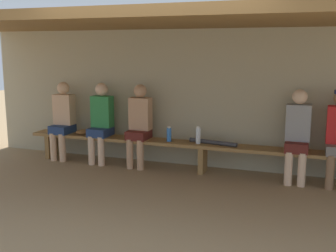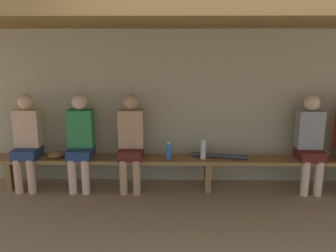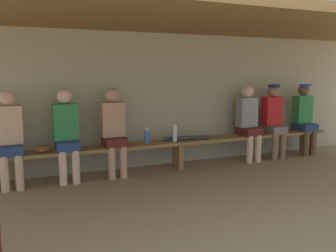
{
  "view_description": "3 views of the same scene",
  "coord_description": "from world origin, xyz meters",
  "px_view_note": "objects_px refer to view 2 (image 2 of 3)",
  "views": [
    {
      "loc": [
        1.59,
        -4.51,
        1.9
      ],
      "look_at": [
        -0.48,
        1.31,
        0.75
      ],
      "focal_mm": 44.64,
      "sensor_mm": 36.0,
      "label": 1
    },
    {
      "loc": [
        -0.46,
        -3.22,
        2.04
      ],
      "look_at": [
        -0.55,
        1.23,
        0.99
      ],
      "focal_mm": 38.77,
      "sensor_mm": 36.0,
      "label": 2
    },
    {
      "loc": [
        -2.36,
        -3.61,
        1.57
      ],
      "look_at": [
        -0.34,
        1.16,
        0.78
      ],
      "focal_mm": 37.83,
      "sensor_mm": 36.0,
      "label": 3
    }
  ],
  "objects_px": {
    "player_shirtless_tan": "(80,138)",
    "water_bottle_orange": "(169,150)",
    "water_bottle_clear": "(203,150)",
    "player_near_post": "(310,140)",
    "bench": "(208,163)",
    "baseball_glove_worn": "(57,155)",
    "baseball_bat": "(219,156)",
    "player_in_white": "(131,139)",
    "player_in_blue": "(27,138)"
  },
  "relations": [
    {
      "from": "player_near_post",
      "to": "bench",
      "type": "bearing_deg",
      "value": -179.87
    },
    {
      "from": "player_shirtless_tan",
      "to": "player_in_white",
      "type": "distance_m",
      "value": 0.7
    },
    {
      "from": "player_in_white",
      "to": "water_bottle_orange",
      "type": "bearing_deg",
      "value": -2.79
    },
    {
      "from": "player_in_blue",
      "to": "baseball_glove_worn",
      "type": "bearing_deg",
      "value": -4.1
    },
    {
      "from": "player_in_blue",
      "to": "water_bottle_orange",
      "type": "relative_size",
      "value": 5.6
    },
    {
      "from": "player_in_blue",
      "to": "player_shirtless_tan",
      "type": "height_order",
      "value": "same"
    },
    {
      "from": "bench",
      "to": "player_in_white",
      "type": "distance_m",
      "value": 1.12
    },
    {
      "from": "player_in_blue",
      "to": "player_shirtless_tan",
      "type": "distance_m",
      "value": 0.74
    },
    {
      "from": "player_in_white",
      "to": "water_bottle_orange",
      "type": "xyz_separation_m",
      "value": [
        0.52,
        -0.03,
        -0.16
      ]
    },
    {
      "from": "bench",
      "to": "player_shirtless_tan",
      "type": "height_order",
      "value": "player_shirtless_tan"
    },
    {
      "from": "player_in_blue",
      "to": "water_bottle_orange",
      "type": "distance_m",
      "value": 1.96
    },
    {
      "from": "bench",
      "to": "player_in_blue",
      "type": "relative_size",
      "value": 4.49
    },
    {
      "from": "player_in_blue",
      "to": "player_shirtless_tan",
      "type": "relative_size",
      "value": 1.0
    },
    {
      "from": "player_in_white",
      "to": "water_bottle_orange",
      "type": "relative_size",
      "value": 5.6
    },
    {
      "from": "player_in_white",
      "to": "player_shirtless_tan",
      "type": "bearing_deg",
      "value": 180.0
    },
    {
      "from": "player_in_blue",
      "to": "water_bottle_orange",
      "type": "bearing_deg",
      "value": -0.74
    },
    {
      "from": "player_shirtless_tan",
      "to": "baseball_glove_worn",
      "type": "relative_size",
      "value": 5.56
    },
    {
      "from": "player_near_post",
      "to": "player_shirtless_tan",
      "type": "xyz_separation_m",
      "value": [
        -3.14,
        0.0,
        0.0
      ]
    },
    {
      "from": "bench",
      "to": "player_shirtless_tan",
      "type": "relative_size",
      "value": 4.49
    },
    {
      "from": "player_near_post",
      "to": "water_bottle_orange",
      "type": "xyz_separation_m",
      "value": [
        -1.92,
        -0.03,
        -0.16
      ]
    },
    {
      "from": "water_bottle_clear",
      "to": "baseball_bat",
      "type": "distance_m",
      "value": 0.25
    },
    {
      "from": "bench",
      "to": "baseball_glove_worn",
      "type": "distance_m",
      "value": 2.09
    },
    {
      "from": "player_in_blue",
      "to": "baseball_bat",
      "type": "xyz_separation_m",
      "value": [
        2.65,
        -0.0,
        -0.24
      ]
    },
    {
      "from": "water_bottle_orange",
      "to": "baseball_glove_worn",
      "type": "xyz_separation_m",
      "value": [
        -1.54,
        -0.0,
        -0.07
      ]
    },
    {
      "from": "water_bottle_clear",
      "to": "player_near_post",
      "type": "bearing_deg",
      "value": 1.18
    },
    {
      "from": "water_bottle_clear",
      "to": "baseball_glove_worn",
      "type": "distance_m",
      "value": 2.02
    },
    {
      "from": "player_shirtless_tan",
      "to": "baseball_bat",
      "type": "distance_m",
      "value": 1.93
    },
    {
      "from": "player_in_white",
      "to": "water_bottle_clear",
      "type": "relative_size",
      "value": 5.01
    },
    {
      "from": "baseball_glove_worn",
      "to": "player_in_white",
      "type": "bearing_deg",
      "value": 145.92
    },
    {
      "from": "player_in_white",
      "to": "baseball_glove_worn",
      "type": "height_order",
      "value": "player_in_white"
    },
    {
      "from": "player_near_post",
      "to": "baseball_glove_worn",
      "type": "bearing_deg",
      "value": -179.51
    },
    {
      "from": "player_shirtless_tan",
      "to": "water_bottle_clear",
      "type": "bearing_deg",
      "value": -1.02
    },
    {
      "from": "player_in_blue",
      "to": "player_shirtless_tan",
      "type": "bearing_deg",
      "value": 0.0
    },
    {
      "from": "player_near_post",
      "to": "water_bottle_orange",
      "type": "bearing_deg",
      "value": -179.25
    },
    {
      "from": "player_in_blue",
      "to": "baseball_bat",
      "type": "bearing_deg",
      "value": -0.07
    },
    {
      "from": "player_shirtless_tan",
      "to": "player_in_white",
      "type": "relative_size",
      "value": 1.0
    },
    {
      "from": "player_near_post",
      "to": "baseball_glove_worn",
      "type": "xyz_separation_m",
      "value": [
        -3.47,
        -0.03,
        -0.22
      ]
    },
    {
      "from": "player_near_post",
      "to": "water_bottle_clear",
      "type": "bearing_deg",
      "value": -178.82
    },
    {
      "from": "player_near_post",
      "to": "baseball_bat",
      "type": "relative_size",
      "value": 1.72
    },
    {
      "from": "water_bottle_orange",
      "to": "baseball_bat",
      "type": "distance_m",
      "value": 0.71
    },
    {
      "from": "player_shirtless_tan",
      "to": "water_bottle_orange",
      "type": "height_order",
      "value": "player_shirtless_tan"
    },
    {
      "from": "water_bottle_clear",
      "to": "water_bottle_orange",
      "type": "bearing_deg",
      "value": 179.43
    },
    {
      "from": "player_in_blue",
      "to": "water_bottle_clear",
      "type": "bearing_deg",
      "value": -0.71
    },
    {
      "from": "player_in_blue",
      "to": "player_near_post",
      "type": "distance_m",
      "value": 3.88
    },
    {
      "from": "baseball_glove_worn",
      "to": "baseball_bat",
      "type": "distance_m",
      "value": 2.24
    },
    {
      "from": "player_shirtless_tan",
      "to": "water_bottle_orange",
      "type": "bearing_deg",
      "value": -1.19
    },
    {
      "from": "player_near_post",
      "to": "baseball_glove_worn",
      "type": "distance_m",
      "value": 3.47
    },
    {
      "from": "bench",
      "to": "player_in_blue",
      "type": "bearing_deg",
      "value": 179.93
    },
    {
      "from": "bench",
      "to": "baseball_bat",
      "type": "xyz_separation_m",
      "value": [
        0.16,
        -0.0,
        0.11
      ]
    },
    {
      "from": "water_bottle_orange",
      "to": "baseball_bat",
      "type": "bearing_deg",
      "value": 1.81
    }
  ]
}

